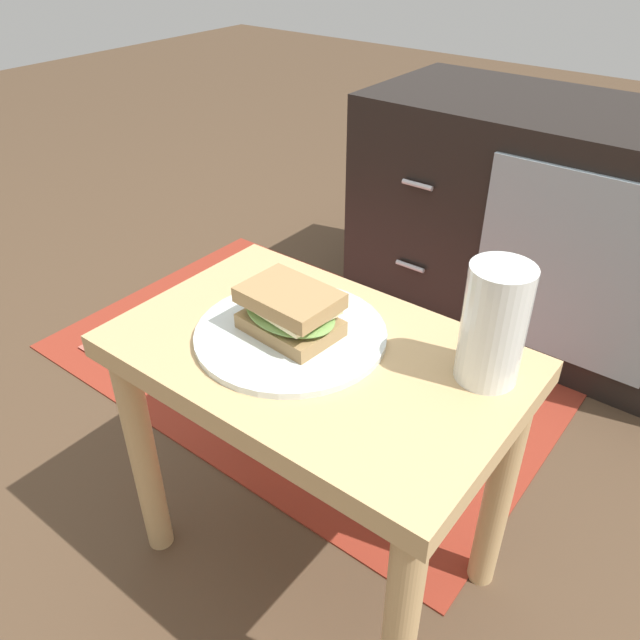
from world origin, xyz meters
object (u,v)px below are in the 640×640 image
object	(u,v)px
sandwich_front	(288,313)
beer_glass	(493,328)
tv_cabinet	(552,226)
plate	(289,335)

from	to	relation	value
sandwich_front	beer_glass	distance (m)	0.27
tv_cabinet	plate	bearing A→B (deg)	-93.10
tv_cabinet	plate	world-z (taller)	tv_cabinet
plate	beer_glass	distance (m)	0.28
tv_cabinet	sandwich_front	xyz separation A→B (m)	(-0.05, -0.95, 0.21)
plate	tv_cabinet	bearing A→B (deg)	86.90
tv_cabinet	beer_glass	size ratio (longest dim) A/B	5.99
plate	sandwich_front	world-z (taller)	sandwich_front
sandwich_front	beer_glass	xyz separation A→B (m)	(0.25, 0.09, 0.03)
tv_cabinet	sandwich_front	distance (m)	0.98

